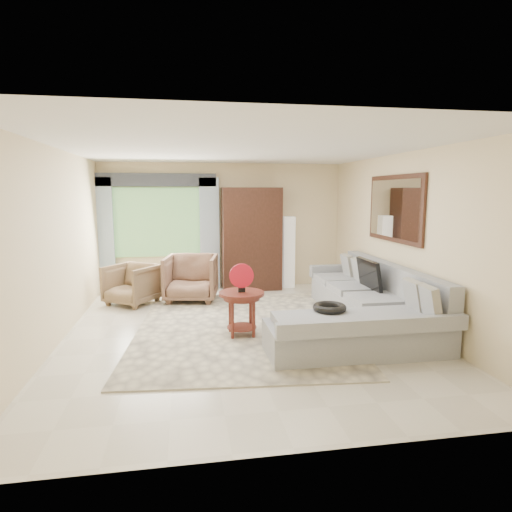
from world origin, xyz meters
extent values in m
plane|color=silver|center=(0.00, 0.00, 0.00)|extent=(6.00, 6.00, 0.00)
cube|color=beige|center=(-0.02, 0.16, 0.01)|extent=(3.33, 4.24, 0.02)
cube|color=#A1A5A9|center=(2.00, 0.50, 0.20)|extent=(0.90, 2.40, 0.40)
cube|color=#A1A5A9|center=(1.30, -1.10, 0.20)|extent=(2.30, 0.80, 0.40)
cube|color=#A1A5A9|center=(2.35, 0.10, 0.65)|extent=(0.20, 3.20, 0.50)
cube|color=#A1A5A9|center=(2.00, 1.78, 0.51)|extent=(0.90, 0.16, 0.22)
cube|color=#A1A5A9|center=(1.30, -1.55, 0.49)|extent=(2.30, 0.10, 0.18)
cube|color=black|center=(2.05, 0.28, 0.72)|extent=(0.14, 0.74, 0.48)
torus|color=black|center=(1.00, -0.87, 0.55)|extent=(0.43, 0.43, 0.09)
cylinder|color=#511D15|center=(-0.05, -0.20, 0.61)|extent=(0.63, 0.63, 0.04)
cylinder|color=#511D15|center=(-0.05, -0.20, 0.28)|extent=(0.42, 0.42, 0.57)
cylinder|color=red|center=(-0.05, -0.20, 0.86)|extent=(0.34, 0.05, 0.34)
imported|color=brown|center=(-1.77, 1.84, 0.36)|extent=(1.09, 1.10, 0.73)
imported|color=brown|center=(-0.71, 1.91, 0.43)|extent=(1.07, 1.09, 0.86)
imported|color=#999999|center=(-1.92, 2.73, 0.25)|extent=(0.49, 0.44, 0.51)
cube|color=black|center=(0.55, 2.72, 1.05)|extent=(1.20, 0.55, 2.10)
cube|color=silver|center=(1.35, 2.78, 0.75)|extent=(0.24, 0.24, 1.50)
cube|color=#669E59|center=(-1.35, 2.97, 1.40)|extent=(1.80, 0.04, 1.40)
cube|color=#9EB7CC|center=(-2.40, 2.88, 1.15)|extent=(0.40, 0.08, 2.30)
cube|color=#9EB7CC|center=(-0.30, 2.88, 1.15)|extent=(0.40, 0.08, 2.30)
cube|color=#1E232D|center=(-1.35, 2.90, 2.25)|extent=(2.40, 0.12, 0.26)
cube|color=black|center=(2.47, 0.35, 1.75)|extent=(0.04, 1.70, 1.05)
cube|color=white|center=(2.45, 0.35, 1.75)|extent=(0.02, 1.54, 0.90)
camera|label=1|loc=(-0.81, -5.95, 2.01)|focal=30.00mm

